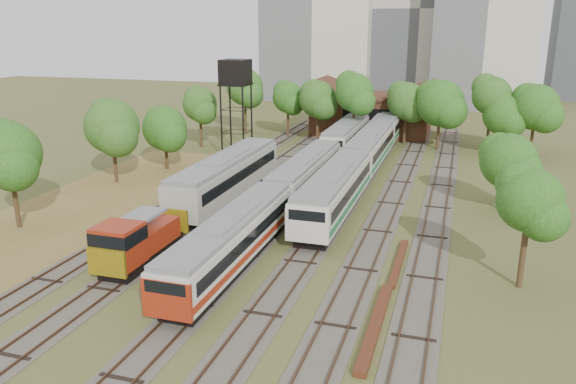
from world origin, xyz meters
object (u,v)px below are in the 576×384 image
(railcar_red_set, at_px, (276,201))
(water_tower, at_px, (235,75))
(shunter_locomotive, at_px, (135,242))
(railcar_green_set, at_px, (370,149))

(railcar_red_set, distance_m, water_tower, 26.49)
(water_tower, bearing_deg, railcar_red_set, -60.86)
(shunter_locomotive, bearing_deg, railcar_red_set, 60.16)
(railcar_green_set, bearing_deg, shunter_locomotive, -107.82)
(railcar_green_set, height_order, water_tower, water_tower)
(railcar_green_set, bearing_deg, water_tower, 174.69)
(railcar_green_set, height_order, shunter_locomotive, railcar_green_set)
(railcar_red_set, relative_size, shunter_locomotive, 4.27)
(railcar_green_set, distance_m, shunter_locomotive, 32.67)
(railcar_green_set, relative_size, shunter_locomotive, 6.43)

